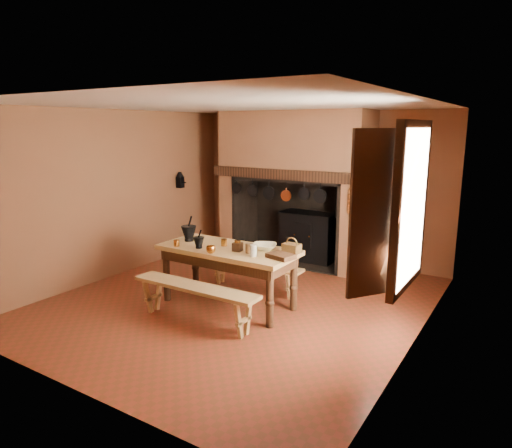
{
  "coord_description": "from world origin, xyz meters",
  "views": [
    {
      "loc": [
        3.57,
        -5.21,
        2.51
      ],
      "look_at": [
        0.12,
        0.3,
        1.12
      ],
      "focal_mm": 32.0,
      "sensor_mm": 36.0,
      "label": 1
    }
  ],
  "objects_px": {
    "iron_range": "(309,236)",
    "mixing_bowl": "(265,247)",
    "bench_front": "(195,295)",
    "wicker_basket": "(292,248)",
    "coffee_grinder": "(238,246)",
    "work_table": "(228,257)"
  },
  "relations": [
    {
      "from": "wicker_basket",
      "to": "bench_front",
      "type": "bearing_deg",
      "value": -127.42
    },
    {
      "from": "iron_range",
      "to": "mixing_bowl",
      "type": "bearing_deg",
      "value": -78.74
    },
    {
      "from": "work_table",
      "to": "mixing_bowl",
      "type": "xyz_separation_m",
      "value": [
        0.49,
        0.19,
        0.18
      ]
    },
    {
      "from": "iron_range",
      "to": "coffee_grinder",
      "type": "relative_size",
      "value": 8.76
    },
    {
      "from": "coffee_grinder",
      "to": "mixing_bowl",
      "type": "height_order",
      "value": "coffee_grinder"
    },
    {
      "from": "wicker_basket",
      "to": "coffee_grinder",
      "type": "bearing_deg",
      "value": -150.41
    },
    {
      "from": "coffee_grinder",
      "to": "wicker_basket",
      "type": "distance_m",
      "value": 0.73
    },
    {
      "from": "iron_range",
      "to": "wicker_basket",
      "type": "distance_m",
      "value": 2.6
    },
    {
      "from": "coffee_grinder",
      "to": "mixing_bowl",
      "type": "bearing_deg",
      "value": 37.9
    },
    {
      "from": "mixing_bowl",
      "to": "wicker_basket",
      "type": "bearing_deg",
      "value": 6.19
    },
    {
      "from": "iron_range",
      "to": "mixing_bowl",
      "type": "xyz_separation_m",
      "value": [
        0.49,
        -2.44,
        0.41
      ]
    },
    {
      "from": "bench_front",
      "to": "wicker_basket",
      "type": "bearing_deg",
      "value": 47.54
    },
    {
      "from": "wicker_basket",
      "to": "iron_range",
      "type": "bearing_deg",
      "value": 115.25
    },
    {
      "from": "bench_front",
      "to": "mixing_bowl",
      "type": "bearing_deg",
      "value": 62.16
    },
    {
      "from": "bench_front",
      "to": "coffee_grinder",
      "type": "xyz_separation_m",
      "value": [
        0.22,
        0.66,
        0.54
      ]
    },
    {
      "from": "bench_front",
      "to": "coffee_grinder",
      "type": "height_order",
      "value": "coffee_grinder"
    },
    {
      "from": "mixing_bowl",
      "to": "wicker_basket",
      "type": "relative_size",
      "value": 1.38
    },
    {
      "from": "mixing_bowl",
      "to": "iron_range",
      "type": "bearing_deg",
      "value": 101.26
    },
    {
      "from": "work_table",
      "to": "coffee_grinder",
      "type": "distance_m",
      "value": 0.31
    },
    {
      "from": "bench_front",
      "to": "mixing_bowl",
      "type": "distance_m",
      "value": 1.16
    },
    {
      "from": "bench_front",
      "to": "wicker_basket",
      "type": "height_order",
      "value": "wicker_basket"
    },
    {
      "from": "coffee_grinder",
      "to": "wicker_basket",
      "type": "relative_size",
      "value": 0.76
    }
  ]
}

